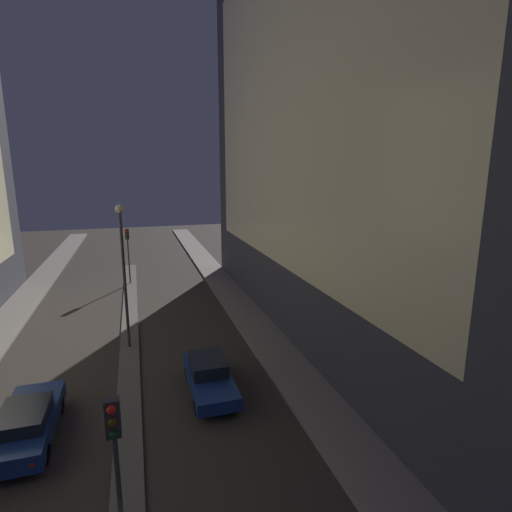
{
  "coord_description": "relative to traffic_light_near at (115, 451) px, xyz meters",
  "views": [
    {
      "loc": [
        0.74,
        -5.08,
        9.7
      ],
      "look_at": [
        7.53,
        17.24,
        4.64
      ],
      "focal_mm": 28.0,
      "sensor_mm": 36.0,
      "label": 1
    }
  ],
  "objects": [
    {
      "name": "building_right",
      "position": [
        11.75,
        13.3,
        8.85
      ],
      "size": [
        6.01,
        33.16,
        24.82
      ],
      "color": "#383842",
      "rests_on": "ground"
    },
    {
      "name": "car_left_lane",
      "position": [
        -3.46,
        6.31,
        -2.82
      ],
      "size": [
        1.84,
        4.8,
        1.44
      ],
      "color": "navy",
      "rests_on": "ground"
    },
    {
      "name": "street_lamp",
      "position": [
        0.0,
        13.35,
        1.54
      ],
      "size": [
        0.45,
        0.45,
        7.85
      ],
      "color": "#383838",
      "rests_on": "median_strip"
    },
    {
      "name": "traffic_light_mid",
      "position": [
        0.0,
        26.61,
        0.0
      ],
      "size": [
        0.32,
        0.42,
        4.72
      ],
      "color": "#383838",
      "rests_on": "median_strip"
    },
    {
      "name": "median_strip",
      "position": [
        0.0,
        15.62,
        -3.51
      ],
      "size": [
        1.01,
        35.79,
        0.11
      ],
      "color": "#56544F",
      "rests_on": "ground"
    },
    {
      "name": "traffic_light_near",
      "position": [
        0.0,
        0.0,
        0.0
      ],
      "size": [
        0.32,
        0.42,
        4.72
      ],
      "color": "#383838",
      "rests_on": "median_strip"
    },
    {
      "name": "car_right_lane",
      "position": [
        3.46,
        7.76,
        -2.83
      ],
      "size": [
        1.79,
        4.68,
        1.46
      ],
      "color": "navy",
      "rests_on": "ground"
    }
  ]
}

